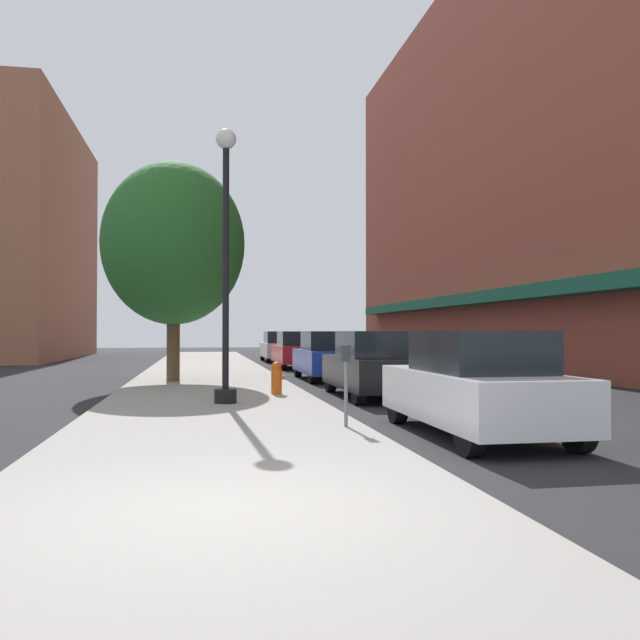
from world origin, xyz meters
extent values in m
plane|color=#232326|center=(4.00, 18.00, 0.00)|extent=(90.00, 90.00, 0.00)
cube|color=gray|center=(0.00, 19.00, 0.06)|extent=(4.80, 50.00, 0.12)
cube|color=brown|center=(15.00, 22.00, 9.69)|extent=(6.00, 40.00, 19.38)
cube|color=#144C38|center=(11.65, 22.00, 3.10)|extent=(0.90, 34.00, 0.50)
cube|color=#9E6047|center=(-11.00, 37.00, 7.28)|extent=(6.00, 18.00, 14.55)
cylinder|color=black|center=(0.27, 8.43, 0.27)|extent=(0.48, 0.48, 0.30)
cylinder|color=black|center=(0.27, 8.43, 3.02)|extent=(0.14, 0.14, 5.20)
sphere|color=silver|center=(0.27, 8.43, 5.80)|extent=(0.44, 0.44, 0.44)
cylinder|color=#E05614|center=(1.57, 10.22, 0.43)|extent=(0.26, 0.26, 0.62)
sphere|color=#E05614|center=(1.57, 10.22, 0.79)|extent=(0.24, 0.24, 0.24)
cylinder|color=#E05614|center=(1.71, 10.22, 0.52)|extent=(0.12, 0.10, 0.10)
cylinder|color=slate|center=(2.05, 4.60, 0.65)|extent=(0.06, 0.06, 1.05)
cube|color=#33383D|center=(2.05, 4.60, 1.30)|extent=(0.14, 0.09, 0.26)
cylinder|color=#4C3823|center=(-1.09, 14.95, 1.43)|extent=(0.40, 0.40, 2.62)
ellipsoid|color=#235B23|center=(-1.09, 14.95, 4.38)|extent=(4.38, 4.38, 5.03)
cylinder|color=black|center=(3.22, 5.60, 0.32)|extent=(0.22, 0.64, 0.64)
cylinder|color=black|center=(4.78, 5.60, 0.32)|extent=(0.22, 0.64, 0.64)
cylinder|color=black|center=(3.22, 2.40, 0.32)|extent=(0.22, 0.64, 0.64)
cylinder|color=black|center=(4.78, 2.40, 0.32)|extent=(0.22, 0.64, 0.64)
cube|color=silver|center=(4.00, 4.00, 0.64)|extent=(1.80, 4.30, 0.76)
cube|color=black|center=(4.00, 3.85, 1.34)|extent=(1.56, 2.20, 0.64)
cylinder|color=black|center=(3.22, 11.73, 0.32)|extent=(0.22, 0.64, 0.64)
cylinder|color=black|center=(4.78, 11.73, 0.32)|extent=(0.22, 0.64, 0.64)
cylinder|color=black|center=(3.22, 8.53, 0.32)|extent=(0.22, 0.64, 0.64)
cylinder|color=black|center=(4.78, 8.53, 0.32)|extent=(0.22, 0.64, 0.64)
cube|color=black|center=(4.00, 10.13, 0.64)|extent=(1.80, 4.30, 0.76)
cube|color=black|center=(4.00, 9.98, 1.34)|extent=(1.56, 2.20, 0.64)
cylinder|color=black|center=(3.22, 17.76, 0.32)|extent=(0.22, 0.64, 0.64)
cylinder|color=black|center=(4.78, 17.76, 0.32)|extent=(0.22, 0.64, 0.64)
cylinder|color=black|center=(3.22, 14.56, 0.32)|extent=(0.22, 0.64, 0.64)
cylinder|color=black|center=(4.78, 14.56, 0.32)|extent=(0.22, 0.64, 0.64)
cube|color=#1E389E|center=(4.00, 16.16, 0.64)|extent=(1.80, 4.30, 0.76)
cube|color=black|center=(4.00, 16.01, 1.34)|extent=(1.56, 2.20, 0.64)
cylinder|color=black|center=(3.22, 25.02, 0.32)|extent=(0.22, 0.64, 0.64)
cylinder|color=black|center=(4.78, 25.02, 0.32)|extent=(0.22, 0.64, 0.64)
cylinder|color=black|center=(3.22, 21.82, 0.32)|extent=(0.22, 0.64, 0.64)
cylinder|color=black|center=(4.78, 21.82, 0.32)|extent=(0.22, 0.64, 0.64)
cube|color=red|center=(4.00, 23.42, 0.64)|extent=(1.80, 4.30, 0.76)
cube|color=black|center=(4.00, 23.27, 1.34)|extent=(1.56, 2.20, 0.64)
cylinder|color=black|center=(3.22, 31.49, 0.32)|extent=(0.22, 0.64, 0.64)
cylinder|color=black|center=(4.78, 31.49, 0.32)|extent=(0.22, 0.64, 0.64)
cylinder|color=black|center=(3.22, 28.29, 0.32)|extent=(0.22, 0.64, 0.64)
cylinder|color=black|center=(4.78, 28.29, 0.32)|extent=(0.22, 0.64, 0.64)
cube|color=#B2B2BA|center=(4.00, 29.89, 0.64)|extent=(1.80, 4.30, 0.76)
cube|color=black|center=(4.00, 29.74, 1.34)|extent=(1.56, 2.20, 0.64)
camera|label=1|loc=(-0.26, -5.69, 1.65)|focal=36.66mm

